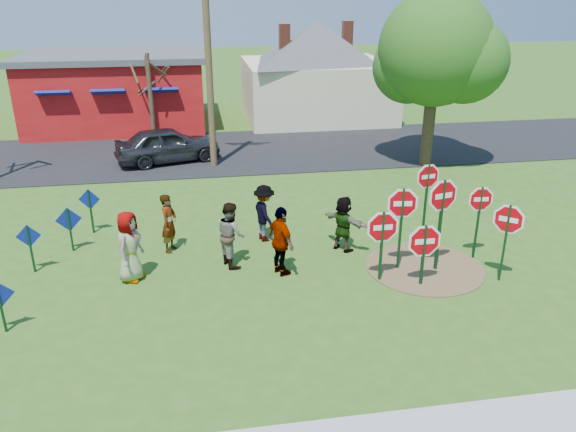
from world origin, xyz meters
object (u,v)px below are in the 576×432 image
(suv, at_px, (168,145))
(person_b, at_px, (169,223))
(utility_pole, at_px, (208,54))
(stop_sign_c, at_px, (442,205))
(stop_sign_a, at_px, (382,232))
(leafy_tree, at_px, (438,55))
(person_a, at_px, (129,247))
(stop_sign_b, at_px, (427,185))
(stop_sign_d, at_px, (480,205))

(suv, bearing_deg, person_b, 166.17)
(suv, distance_m, utility_pole, 4.38)
(stop_sign_c, height_order, utility_pole, utility_pole)
(suv, bearing_deg, stop_sign_a, -169.66)
(utility_pole, bearing_deg, stop_sign_c, -62.12)
(stop_sign_a, bearing_deg, leafy_tree, 61.49)
(stop_sign_a, height_order, leafy_tree, leafy_tree)
(person_a, xyz_separation_m, suv, (0.63, 10.61, -0.16))
(stop_sign_b, distance_m, person_a, 8.34)
(suv, bearing_deg, stop_sign_b, -158.36)
(person_a, bearing_deg, stop_sign_d, -68.14)
(suv, height_order, utility_pole, utility_pole)
(utility_pole, xyz_separation_m, leafy_tree, (9.08, -1.32, -0.04))
(stop_sign_a, bearing_deg, person_b, 153.97)
(stop_sign_b, bearing_deg, leafy_tree, 56.81)
(person_a, xyz_separation_m, utility_pole, (2.54, 9.68, 3.68))
(person_b, distance_m, leafy_tree, 13.16)
(stop_sign_c, height_order, person_b, stop_sign_c)
(person_b, distance_m, suv, 9.01)
(person_a, height_order, utility_pole, utility_pole)
(person_b, bearing_deg, suv, 24.90)
(stop_sign_b, distance_m, utility_pole, 11.01)
(stop_sign_a, height_order, stop_sign_b, stop_sign_b)
(person_a, bearing_deg, person_b, -7.13)
(stop_sign_b, xyz_separation_m, person_a, (-8.26, -0.67, -0.99))
(person_a, relative_size, leafy_tree, 0.27)
(stop_sign_c, distance_m, stop_sign_d, 1.49)
(suv, bearing_deg, leafy_tree, -117.43)
(stop_sign_c, height_order, person_a, stop_sign_c)
(stop_sign_d, bearing_deg, stop_sign_b, 145.45)
(stop_sign_b, relative_size, stop_sign_c, 0.98)
(suv, bearing_deg, utility_pole, -131.70)
(stop_sign_a, relative_size, stop_sign_c, 0.76)
(utility_pole, bearing_deg, stop_sign_a, -70.34)
(stop_sign_c, bearing_deg, utility_pole, 105.47)
(stop_sign_a, distance_m, stop_sign_b, 2.63)
(stop_sign_b, xyz_separation_m, utility_pole, (-5.72, 9.02, 2.69))
(stop_sign_a, bearing_deg, stop_sign_d, 15.79)
(stop_sign_d, bearing_deg, leafy_tree, 79.37)
(stop_sign_b, bearing_deg, person_b, 163.04)
(person_a, relative_size, person_b, 1.10)
(stop_sign_a, xyz_separation_m, suv, (-5.76, 11.71, -0.59))
(stop_sign_a, distance_m, stop_sign_c, 1.79)
(stop_sign_c, bearing_deg, stop_sign_d, 8.53)
(stop_sign_a, xyz_separation_m, leafy_tree, (5.22, 9.46, 3.21))
(stop_sign_b, relative_size, person_a, 1.40)
(stop_sign_a, relative_size, person_a, 1.09)
(stop_sign_c, bearing_deg, stop_sign_a, 178.23)
(stop_sign_a, xyz_separation_m, stop_sign_c, (1.69, 0.32, 0.51))
(stop_sign_d, xyz_separation_m, person_b, (-8.49, 1.87, -0.73))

